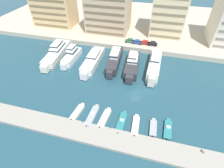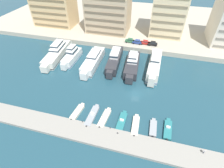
% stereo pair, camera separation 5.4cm
% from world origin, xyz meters
% --- Properties ---
extents(ground_plane, '(400.00, 400.00, 0.00)m').
position_xyz_m(ground_plane, '(0.00, 0.00, 0.00)').
color(ground_plane, '#234C5B').
extents(quay_promenade, '(180.00, 70.00, 2.07)m').
position_xyz_m(quay_promenade, '(0.00, 61.50, 1.04)').
color(quay_promenade, '#BCB29E').
rests_on(quay_promenade, ground).
extents(pier_dock, '(120.00, 5.75, 0.79)m').
position_xyz_m(pier_dock, '(0.00, -18.39, 0.39)').
color(pier_dock, '#9E998E').
rests_on(pier_dock, ground).
extents(yacht_ivory_far_left, '(6.88, 23.31, 7.67)m').
position_xyz_m(yacht_ivory_far_left, '(-35.50, 13.82, 2.12)').
color(yacht_ivory_far_left, silver).
rests_on(yacht_ivory_far_left, ground).
extents(yacht_white_left, '(3.89, 14.73, 7.92)m').
position_xyz_m(yacht_white_left, '(-28.25, 12.76, 2.20)').
color(yacht_white_left, white).
rests_on(yacht_white_left, ground).
extents(yacht_white_mid_left, '(4.97, 20.71, 6.44)m').
position_xyz_m(yacht_white_mid_left, '(-18.93, 12.20, 1.92)').
color(yacht_white_mid_left, white).
rests_on(yacht_white_mid_left, ground).
extents(yacht_charcoal_center_left, '(5.38, 20.66, 6.82)m').
position_xyz_m(yacht_charcoal_center_left, '(-10.99, 15.10, 2.03)').
color(yacht_charcoal_center_left, '#333338').
rests_on(yacht_charcoal_center_left, ground).
extents(yacht_charcoal_center, '(5.82, 19.23, 7.37)m').
position_xyz_m(yacht_charcoal_center, '(-3.70, 13.57, 2.04)').
color(yacht_charcoal_center, '#333338').
rests_on(yacht_charcoal_center, ground).
extents(yacht_ivory_center_right, '(4.42, 21.52, 7.28)m').
position_xyz_m(yacht_ivory_center_right, '(4.49, 14.93, 2.32)').
color(yacht_ivory_center_right, silver).
rests_on(yacht_ivory_center_right, ground).
extents(motorboat_cream_far_left, '(2.41, 6.81, 0.86)m').
position_xyz_m(motorboat_cream_far_left, '(-14.84, -12.50, 0.41)').
color(motorboat_cream_far_left, beige).
rests_on(motorboat_cream_far_left, ground).
extents(motorboat_grey_left, '(2.08, 8.37, 1.38)m').
position_xyz_m(motorboat_grey_left, '(-10.26, -12.74, 0.46)').
color(motorboat_grey_left, '#9EA3A8').
rests_on(motorboat_grey_left, ground).
extents(motorboat_cream_mid_left, '(2.39, 7.44, 1.45)m').
position_xyz_m(motorboat_cream_mid_left, '(-6.67, -12.59, 0.46)').
color(motorboat_cream_mid_left, beige).
rests_on(motorboat_cream_mid_left, ground).
extents(motorboat_teal_center_left, '(2.19, 8.07, 1.25)m').
position_xyz_m(motorboat_teal_center_left, '(-1.83, -12.79, 0.41)').
color(motorboat_teal_center_left, teal).
rests_on(motorboat_teal_center_left, ground).
extents(motorboat_cream_center, '(2.10, 7.25, 0.91)m').
position_xyz_m(motorboat_cream_center, '(2.01, -12.87, 0.45)').
color(motorboat_cream_center, beige).
rests_on(motorboat_cream_center, ground).
extents(motorboat_grey_center_right, '(1.93, 6.07, 0.87)m').
position_xyz_m(motorboat_grey_center_right, '(6.62, -12.39, 0.42)').
color(motorboat_grey_center_right, '#9EA3A8').
rests_on(motorboat_grey_center_right, ground).
extents(motorboat_teal_mid_right, '(2.09, 7.05, 1.34)m').
position_xyz_m(motorboat_teal_mid_right, '(10.34, -11.85, 0.45)').
color(motorboat_teal_mid_right, teal).
rests_on(motorboat_teal_mid_right, ground).
extents(car_green_far_left, '(4.11, 1.95, 1.80)m').
position_xyz_m(car_green_far_left, '(-7.90, 31.03, 3.05)').
color(car_green_far_left, '#2D6642').
rests_on(car_green_far_left, quay_promenade).
extents(car_blue_left, '(4.15, 2.01, 1.80)m').
position_xyz_m(car_blue_left, '(-4.50, 30.57, 3.05)').
color(car_blue_left, '#28428E').
rests_on(car_blue_left, quay_promenade).
extents(car_red_mid_left, '(4.19, 2.10, 1.80)m').
position_xyz_m(car_red_mid_left, '(-1.01, 30.96, 3.05)').
color(car_red_mid_left, red).
rests_on(car_red_mid_left, quay_promenade).
extents(car_black_center_left, '(4.17, 2.07, 1.80)m').
position_xyz_m(car_black_center_left, '(2.34, 30.77, 3.05)').
color(car_black_center_left, black).
rests_on(car_black_center_left, quay_promenade).
extents(apartment_block_far_left, '(21.46, 12.54, 17.74)m').
position_xyz_m(apartment_block_far_left, '(-50.66, 42.22, 10.00)').
color(apartment_block_far_left, '#E0BC84').
rests_on(apartment_block_far_left, quay_promenade).
extents(apartment_block_left, '(20.66, 14.16, 26.76)m').
position_xyz_m(apartment_block_left, '(-20.97, 41.35, 14.50)').
color(apartment_block_left, '#C6AD89').
rests_on(apartment_block_left, quay_promenade).
extents(apartment_block_mid_left, '(15.01, 15.49, 25.53)m').
position_xyz_m(apartment_block_mid_left, '(7.01, 45.18, 13.90)').
color(apartment_block_mid_left, beige).
rests_on(apartment_block_mid_left, quay_promenade).
extents(pedestrian_near_edge, '(0.49, 0.45, 1.60)m').
position_xyz_m(pedestrian_near_edge, '(18.32, -16.68, 1.74)').
color(pedestrian_near_edge, '#282D3D').
rests_on(pedestrian_near_edge, pier_dock).
extents(bollard_west, '(0.20, 0.20, 0.61)m').
position_xyz_m(bollard_west, '(-11.88, -15.76, 1.11)').
color(bollard_west, '#2D2D33').
rests_on(bollard_west, pier_dock).
extents(bollard_west_mid, '(0.20, 0.20, 0.61)m').
position_xyz_m(bollard_west_mid, '(-4.14, -15.76, 1.11)').
color(bollard_west_mid, '#2D2D33').
rests_on(bollard_west_mid, pier_dock).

